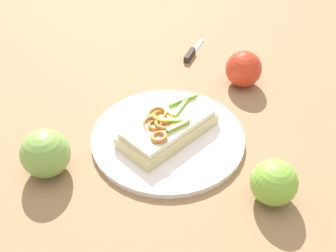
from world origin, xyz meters
TOP-DOWN VIEW (x-y plane):
  - ground_plane at (0.00, 0.00)m, footprint 2.00×2.00m
  - plate at (0.00, 0.00)m, footprint 0.26×0.26m
  - sandwich at (0.00, 0.00)m, footprint 0.14×0.19m
  - apple_0 at (0.01, 0.20)m, footprint 0.11×0.11m
  - apple_1 at (-0.18, -0.09)m, footprint 0.08×0.08m
  - apple_2 at (0.09, -0.21)m, footprint 0.09×0.09m
  - knife at (0.24, -0.16)m, footprint 0.09×0.09m

SIDE VIEW (x-z plane):
  - ground_plane at x=0.00m, z-range 0.00..0.00m
  - plate at x=0.00m, z-range 0.00..0.01m
  - knife at x=0.24m, z-range 0.00..0.01m
  - sandwich at x=0.00m, z-range 0.01..0.05m
  - apple_1 at x=-0.18m, z-range 0.00..0.07m
  - apple_2 at x=0.09m, z-range 0.00..0.07m
  - apple_0 at x=0.01m, z-range 0.00..0.08m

